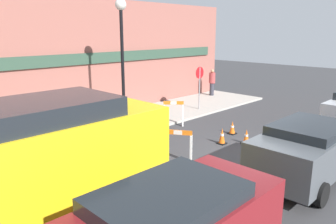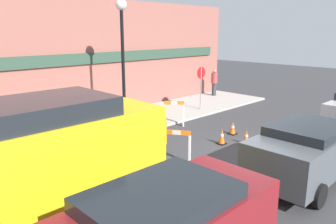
# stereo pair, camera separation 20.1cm
# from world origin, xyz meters

# --- Properties ---
(ground_plane) EXTENTS (60.00, 60.00, 0.00)m
(ground_plane) POSITION_xyz_m (0.00, 0.00, 0.00)
(ground_plane) COLOR #38383A
(sidewalk_slab) EXTENTS (18.00, 3.64, 0.10)m
(sidewalk_slab) POSITION_xyz_m (0.00, 6.32, 0.05)
(sidewalk_slab) COLOR #ADA89E
(sidewalk_slab) RESTS_ON ground_plane
(storefront_facade) EXTENTS (18.00, 0.22, 5.50)m
(storefront_facade) POSITION_xyz_m (0.00, 8.22, 2.75)
(storefront_facade) COLOR #93564C
(storefront_facade) RESTS_ON ground_plane
(streetlamp_post) EXTENTS (0.44, 0.44, 5.13)m
(streetlamp_post) POSITION_xyz_m (-0.78, 5.45, 3.40)
(streetlamp_post) COLOR black
(streetlamp_post) RESTS_ON sidewalk_slab
(stop_sign) EXTENTS (0.60, 0.06, 2.18)m
(stop_sign) POSITION_xyz_m (4.00, 5.36, 1.56)
(stop_sign) COLOR gray
(stop_sign) RESTS_ON sidewalk_slab
(barricade_0) EXTENTS (0.59, 0.83, 1.05)m
(barricade_0) POSITION_xyz_m (-1.78, 1.48, 0.57)
(barricade_0) COLOR white
(barricade_0) RESTS_ON ground_plane
(barricade_1) EXTENTS (0.71, 0.71, 1.11)m
(barricade_1) POSITION_xyz_m (1.03, 4.35, 0.60)
(barricade_1) COLOR white
(barricade_1) RESTS_ON ground_plane
(traffic_cone_0) EXTENTS (0.30, 0.30, 0.54)m
(traffic_cone_0) POSITION_xyz_m (1.27, 0.88, 0.26)
(traffic_cone_0) COLOR black
(traffic_cone_0) RESTS_ON ground_plane
(traffic_cone_1) EXTENTS (0.30, 0.30, 0.71)m
(traffic_cone_1) POSITION_xyz_m (-2.07, 3.19, 0.35)
(traffic_cone_1) COLOR black
(traffic_cone_1) RESTS_ON ground_plane
(traffic_cone_2) EXTENTS (0.30, 0.30, 0.59)m
(traffic_cone_2) POSITION_xyz_m (0.28, 4.40, 0.28)
(traffic_cone_2) COLOR black
(traffic_cone_2) RESTS_ON ground_plane
(traffic_cone_3) EXTENTS (0.30, 0.30, 0.53)m
(traffic_cone_3) POSITION_xyz_m (1.89, 1.90, 0.25)
(traffic_cone_3) COLOR black
(traffic_cone_3) RESTS_ON ground_plane
(traffic_cone_4) EXTENTS (0.30, 0.30, 0.65)m
(traffic_cone_4) POSITION_xyz_m (-2.18, 4.33, 0.31)
(traffic_cone_4) COLOR black
(traffic_cone_4) RESTS_ON ground_plane
(traffic_cone_5) EXTENTS (0.30, 0.30, 0.59)m
(traffic_cone_5) POSITION_xyz_m (0.62, 1.50, 0.28)
(traffic_cone_5) COLOR black
(traffic_cone_5) RESTS_ON ground_plane
(person_worker) EXTENTS (0.44, 0.44, 1.72)m
(person_worker) POSITION_xyz_m (-2.54, 1.36, 0.93)
(person_worker) COLOR #33333D
(person_worker) RESTS_ON ground_plane
(person_pedestrian) EXTENTS (0.53, 0.53, 1.64)m
(person_pedestrian) POSITION_xyz_m (7.45, 7.17, 0.97)
(person_pedestrian) COLOR #33333D
(person_pedestrian) RESTS_ON sidewalk_slab
(parked_car_1) EXTENTS (4.05, 1.94, 1.60)m
(parked_car_1) POSITION_xyz_m (-0.12, -1.88, 0.91)
(parked_car_1) COLOR #4C5156
(parked_car_1) RESTS_ON ground_plane
(work_van) EXTENTS (5.27, 2.25, 2.67)m
(work_van) POSITION_xyz_m (-6.07, 1.27, 1.44)
(work_van) COLOR yellow
(work_van) RESTS_ON ground_plane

